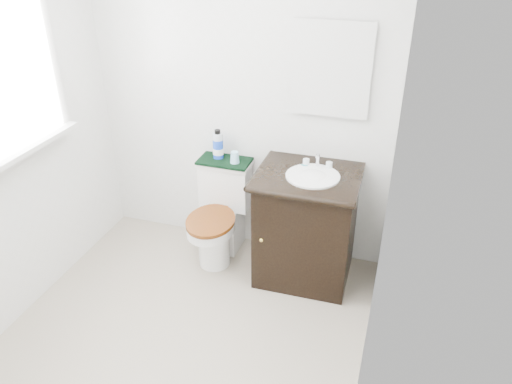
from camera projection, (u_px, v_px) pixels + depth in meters
The scene contains 12 objects.
floor at pixel (179, 342), 3.09m from camera, with size 2.40×2.40×0.00m, color #A69885.
wall_back at pixel (240, 97), 3.51m from camera, with size 2.40×2.40×0.00m, color silver.
wall_right at pixel (384, 202), 2.22m from camera, with size 2.40×2.40×0.00m, color silver.
window at pixel (6, 70), 2.83m from camera, with size 0.02×0.70×0.90m, color white.
mirror at pixel (331, 70), 3.20m from camera, with size 0.50×0.02×0.60m, color silver.
toilet at pixel (221, 217), 3.77m from camera, with size 0.39×0.62×0.73m.
vanity at pixel (306, 224), 3.48m from camera, with size 0.69×0.60×0.92m.
trash_bin at pixel (270, 238), 3.84m from camera, with size 0.20×0.16×0.27m.
towel at pixel (225, 161), 3.67m from camera, with size 0.38×0.22×0.02m, color black.
mouthwash_bottle at pixel (218, 145), 3.65m from camera, with size 0.08×0.08×0.22m.
cup at pixel (235, 157), 3.60m from camera, with size 0.07×0.07×0.08m, color #9ADDFD.
soap_bar at pixel (304, 165), 3.39m from camera, with size 0.06×0.04×0.02m, color #1B7283.
Camera 1 is at (1.14, -2.00, 2.32)m, focal length 35.00 mm.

